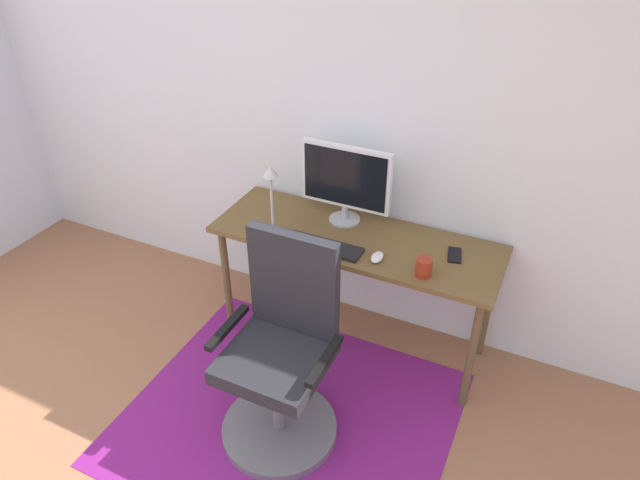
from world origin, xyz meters
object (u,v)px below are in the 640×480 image
object	(u,v)px
computer_mouse	(377,257)
office_chair	(282,365)
coffee_cup	(424,267)
desk_lamp	(271,194)
desk	(355,249)
monitor	(346,180)
keyboard	(323,246)
cell_phone	(455,255)

from	to	relation	value
computer_mouse	office_chair	size ratio (longest dim) A/B	0.09
coffee_cup	desk_lamp	bearing A→B (deg)	179.32
desk_lamp	office_chair	bearing A→B (deg)	-58.58
desk	coffee_cup	distance (m)	0.49
desk	coffee_cup	xyz separation A→B (m)	(0.44, -0.18, 0.13)
desk	computer_mouse	size ratio (longest dim) A/B	15.46
desk	monitor	size ratio (longest dim) A/B	3.07
keyboard	cell_phone	xyz separation A→B (m)	(0.66, 0.22, -0.00)
desk	coffee_cup	bearing A→B (deg)	-22.70
monitor	desk_lamp	bearing A→B (deg)	-134.07
computer_mouse	cell_phone	world-z (taller)	computer_mouse
desk_lamp	cell_phone	bearing A→B (deg)	13.20
monitor	cell_phone	distance (m)	0.72
cell_phone	desk	bearing A→B (deg)	173.09
desk	monitor	xyz separation A→B (m)	(-0.12, 0.13, 0.34)
coffee_cup	computer_mouse	bearing A→B (deg)	174.15
keyboard	coffee_cup	world-z (taller)	coffee_cup
keyboard	computer_mouse	size ratio (longest dim) A/B	4.13
desk_lamp	coffee_cup	bearing A→B (deg)	-0.68
monitor	computer_mouse	xyz separation A→B (m)	(0.31, -0.29, -0.25)
desk	monitor	distance (m)	0.39
keyboard	office_chair	size ratio (longest dim) A/B	0.39
desk_lamp	office_chair	world-z (taller)	desk_lamp
desk_lamp	desk	bearing A→B (deg)	22.24
keyboard	desk_lamp	xyz separation A→B (m)	(-0.30, -0.00, 0.25)
coffee_cup	office_chair	world-z (taller)	office_chair
desk	monitor	bearing A→B (deg)	132.96
cell_phone	office_chair	world-z (taller)	office_chair
desk	monitor	world-z (taller)	monitor
computer_mouse	office_chair	world-z (taller)	office_chair
monitor	keyboard	distance (m)	0.40
keyboard	coffee_cup	bearing A→B (deg)	-1.16
computer_mouse	keyboard	bearing A→B (deg)	-177.22
keyboard	office_chair	xyz separation A→B (m)	(0.05, -0.58, -0.33)
monitor	office_chair	size ratio (longest dim) A/B	0.47
coffee_cup	cell_phone	xyz separation A→B (m)	(0.10, 0.24, -0.04)
monitor	keyboard	xyz separation A→B (m)	(0.01, -0.31, -0.25)
desk	desk_lamp	world-z (taller)	desk_lamp
cell_phone	office_chair	xyz separation A→B (m)	(-0.61, -0.80, -0.33)
computer_mouse	office_chair	distance (m)	0.73
desk	cell_phone	world-z (taller)	cell_phone
computer_mouse	cell_phone	size ratio (longest dim) A/B	0.74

